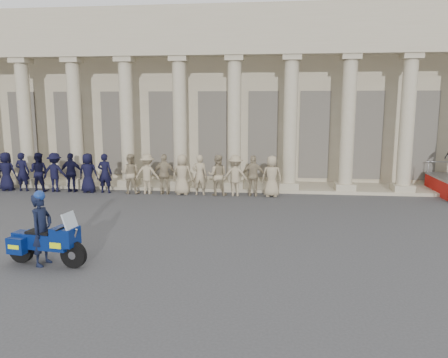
% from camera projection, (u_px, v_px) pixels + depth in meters
% --- Properties ---
extents(ground, '(90.00, 90.00, 0.00)m').
position_uv_depth(ground, '(169.00, 240.00, 13.32)').
color(ground, '#39393B').
rests_on(ground, ground).
extents(building, '(40.00, 12.50, 9.00)m').
position_uv_depth(building, '(223.00, 97.00, 26.99)').
color(building, tan).
rests_on(building, ground).
extents(officer_rank, '(17.60, 0.70, 1.85)m').
position_uv_depth(officer_rank, '(94.00, 173.00, 20.37)').
color(officer_rank, black).
rests_on(officer_rank, ground).
extents(motorcycle, '(2.24, 1.00, 1.44)m').
position_uv_depth(motorcycle, '(47.00, 242.00, 11.17)').
color(motorcycle, black).
rests_on(motorcycle, ground).
extents(rider, '(0.54, 0.74, 1.96)m').
position_uv_depth(rider, '(42.00, 228.00, 11.14)').
color(rider, black).
rests_on(rider, ground).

